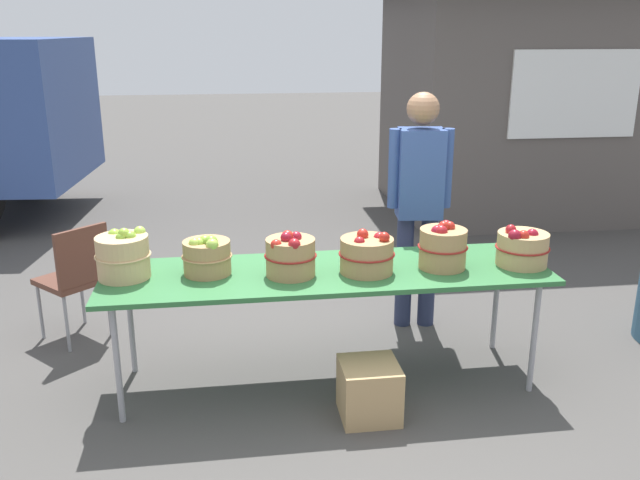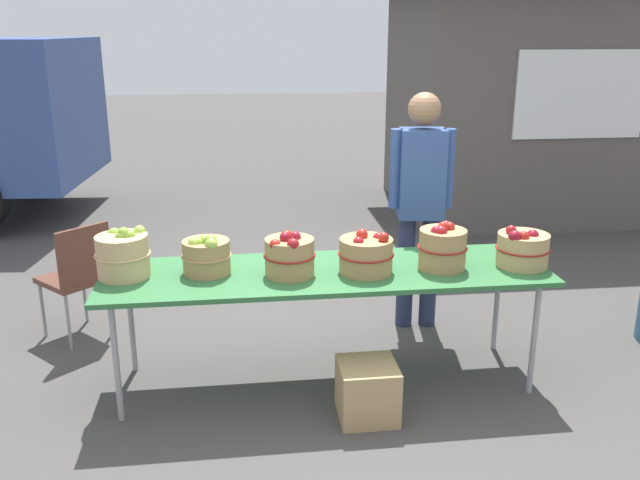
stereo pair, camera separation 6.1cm
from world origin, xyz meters
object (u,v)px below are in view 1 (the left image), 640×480
(apple_basket_red_1, at_px, (367,254))
(vendor_adult, at_px, (419,193))
(apple_basket_red_3, at_px, (522,248))
(apple_basket_red_2, at_px, (443,246))
(produce_crate, at_px, (369,390))
(apple_basket_green_1, at_px, (207,255))
(apple_basket_red_0, at_px, (290,255))
(market_table, at_px, (327,276))
(folding_chair, at_px, (76,273))
(apple_basket_green_0, at_px, (123,255))

(apple_basket_red_1, xyz_separation_m, vendor_adult, (0.56, 0.83, 0.16))
(apple_basket_red_3, bearing_deg, apple_basket_red_2, 177.27)
(produce_crate, bearing_deg, apple_basket_red_3, 19.83)
(apple_basket_green_1, xyz_separation_m, apple_basket_red_0, (0.49, -0.10, 0.01))
(market_table, bearing_deg, apple_basket_red_0, -166.61)
(apple_basket_red_2, height_order, vendor_adult, vendor_adult)
(folding_chair, bearing_deg, apple_basket_red_3, 118.99)
(market_table, height_order, folding_chair, folding_chair)
(vendor_adult, distance_m, produce_crate, 1.61)
(apple_basket_red_2, bearing_deg, apple_basket_green_1, 176.42)
(produce_crate, bearing_deg, folding_chair, 145.00)
(apple_basket_green_1, height_order, produce_crate, apple_basket_green_1)
(apple_basket_green_0, bearing_deg, vendor_adult, 19.94)
(folding_chair, distance_m, produce_crate, 2.27)
(market_table, distance_m, vendor_adult, 1.15)
(apple_basket_red_1, bearing_deg, apple_basket_green_0, 175.55)
(apple_basket_red_2, distance_m, apple_basket_red_3, 0.50)
(apple_basket_red_0, bearing_deg, produce_crate, -43.60)
(apple_basket_red_0, bearing_deg, market_table, 13.39)
(apple_basket_red_0, bearing_deg, apple_basket_red_3, -0.71)
(vendor_adult, bearing_deg, market_table, 50.72)
(produce_crate, bearing_deg, vendor_adult, 63.36)
(apple_basket_green_1, relative_size, folding_chair, 0.35)
(vendor_adult, bearing_deg, apple_basket_red_1, 62.64)
(apple_basket_red_0, xyz_separation_m, folding_chair, (-1.43, 0.90, -0.37))
(apple_basket_green_1, relative_size, apple_basket_red_1, 0.89)
(vendor_adult, height_order, folding_chair, vendor_adult)
(apple_basket_green_1, height_order, apple_basket_red_2, apple_basket_red_2)
(apple_basket_red_2, height_order, folding_chair, apple_basket_red_2)
(apple_basket_red_1, bearing_deg, folding_chair, 154.40)
(apple_basket_green_1, xyz_separation_m, produce_crate, (0.90, -0.48, -0.70))
(market_table, xyz_separation_m, apple_basket_green_0, (-1.20, 0.05, 0.17))
(market_table, height_order, apple_basket_red_0, apple_basket_red_0)
(apple_basket_red_0, distance_m, vendor_adult, 1.32)
(apple_basket_red_2, bearing_deg, market_table, 176.13)
(apple_basket_red_2, xyz_separation_m, apple_basket_red_3, (0.50, -0.02, -0.02))
(apple_basket_red_2, relative_size, produce_crate, 0.92)
(apple_basket_green_0, distance_m, apple_basket_red_3, 2.41)
(market_table, height_order, vendor_adult, vendor_adult)
(market_table, distance_m, apple_basket_green_1, 0.73)
(market_table, xyz_separation_m, apple_basket_red_2, (0.71, -0.05, 0.17))
(apple_basket_green_1, bearing_deg, apple_basket_red_0, -11.01)
(apple_basket_green_0, relative_size, apple_basket_red_1, 0.96)
(apple_basket_green_0, bearing_deg, apple_basket_red_1, -4.45)
(apple_basket_red_0, relative_size, apple_basket_red_1, 0.92)
(market_table, relative_size, apple_basket_red_2, 8.83)
(market_table, bearing_deg, apple_basket_red_3, -3.40)
(apple_basket_red_3, xyz_separation_m, vendor_adult, (-0.42, 0.84, 0.16))
(market_table, height_order, apple_basket_red_2, apple_basket_red_2)
(apple_basket_green_0, bearing_deg, market_table, -2.39)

